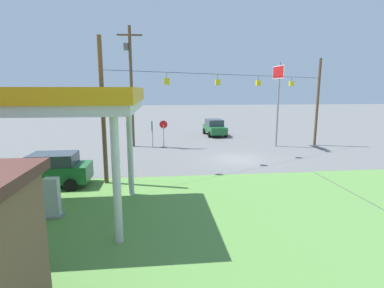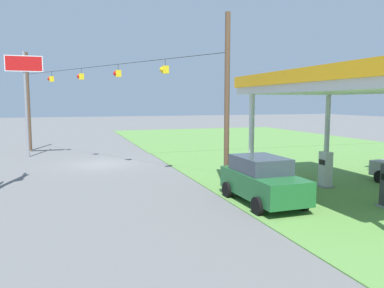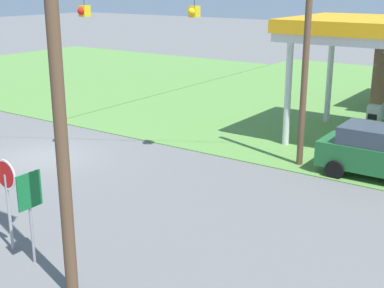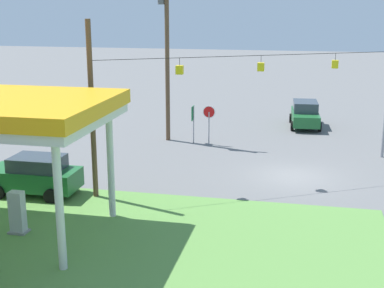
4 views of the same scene
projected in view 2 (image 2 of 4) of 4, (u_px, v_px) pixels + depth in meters
ground_plane at (101, 164)px, 24.46m from camera, size 160.00×160.00×0.00m
grass_verge_opposite_corner at (227, 136)px, 44.57m from camera, size 24.00×24.00×0.04m
gas_station_canopy at (359, 83)px, 15.47m from camera, size 11.08×6.15×5.35m
fuel_pump_near at (325, 171)px, 17.68m from camera, size 0.71×0.56×1.72m
car_at_pumps_front at (262, 180)px, 14.92m from camera, size 4.27×2.14×1.87m
stop_sign_overhead at (25, 81)px, 26.95m from camera, size 0.22×2.55×7.66m
signal_span_gantry at (99, 96)px, 23.96m from camera, size 18.00×10.24×8.07m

